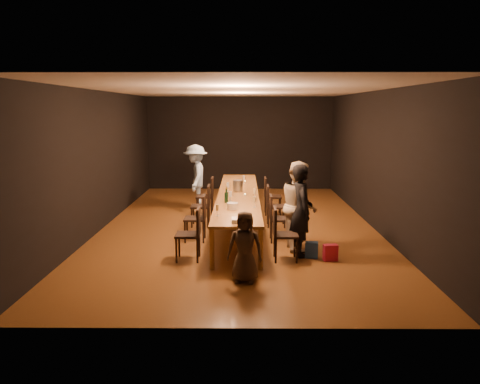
{
  "coord_description": "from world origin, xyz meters",
  "views": [
    {
      "loc": [
        0.11,
        -10.25,
        2.6
      ],
      "look_at": [
        0.05,
        -1.24,
        1.0
      ],
      "focal_mm": 35.0,
      "sensor_mm": 36.0,
      "label": 1
    }
  ],
  "objects_px": {
    "woman_tan": "(299,205)",
    "ice_bucket": "(238,186)",
    "chair_right_1": "(280,218)",
    "chair_left_3": "(205,196)",
    "man_blue": "(196,177)",
    "table": "(238,195)",
    "chair_right_3": "(273,196)",
    "champagne_bottle": "(226,195)",
    "chair_left_1": "(195,218)",
    "birthday_cake": "(241,220)",
    "chair_right_0": "(286,234)",
    "plate_stack": "(232,206)",
    "chair_left_0": "(188,234)",
    "woman_birthday": "(301,210)",
    "chair_left_2": "(200,206)",
    "child": "(245,247)",
    "chair_right_2": "(276,206)"
  },
  "relations": [
    {
      "from": "man_blue",
      "to": "table",
      "type": "bearing_deg",
      "value": 26.13
    },
    {
      "from": "man_blue",
      "to": "birthday_cake",
      "type": "relative_size",
      "value": 5.34
    },
    {
      "from": "chair_right_2",
      "to": "chair_left_1",
      "type": "height_order",
      "value": "same"
    },
    {
      "from": "chair_right_3",
      "to": "man_blue",
      "type": "bearing_deg",
      "value": -111.06
    },
    {
      "from": "woman_tan",
      "to": "birthday_cake",
      "type": "distance_m",
      "value": 1.47
    },
    {
      "from": "child",
      "to": "ice_bucket",
      "type": "distance_m",
      "value": 3.78
    },
    {
      "from": "chair_right_1",
      "to": "chair_left_1",
      "type": "bearing_deg",
      "value": -90.0
    },
    {
      "from": "woman_tan",
      "to": "ice_bucket",
      "type": "relative_size",
      "value": 6.77
    },
    {
      "from": "woman_tan",
      "to": "man_blue",
      "type": "xyz_separation_m",
      "value": [
        -2.3,
        3.68,
        0.01
      ]
    },
    {
      "from": "chair_left_0",
      "to": "chair_right_2",
      "type": "bearing_deg",
      "value": -35.31
    },
    {
      "from": "child",
      "to": "birthday_cake",
      "type": "relative_size",
      "value": 3.47
    },
    {
      "from": "table",
      "to": "plate_stack",
      "type": "bearing_deg",
      "value": -93.07
    },
    {
      "from": "chair_right_1",
      "to": "chair_left_1",
      "type": "xyz_separation_m",
      "value": [
        -1.7,
        0.0,
        0.0
      ]
    },
    {
      "from": "chair_left_0",
      "to": "ice_bucket",
      "type": "bearing_deg",
      "value": -17.15
    },
    {
      "from": "plate_stack",
      "to": "chair_left_1",
      "type": "bearing_deg",
      "value": 147.98
    },
    {
      "from": "chair_right_3",
      "to": "chair_left_1",
      "type": "xyz_separation_m",
      "value": [
        -1.7,
        -2.4,
        0.0
      ]
    },
    {
      "from": "table",
      "to": "woman_tan",
      "type": "xyz_separation_m",
      "value": [
        1.15,
        -1.71,
        0.13
      ]
    },
    {
      "from": "chair_left_0",
      "to": "woman_tan",
      "type": "xyz_separation_m",
      "value": [
        2.0,
        0.69,
        0.37
      ]
    },
    {
      "from": "birthday_cake",
      "to": "plate_stack",
      "type": "xyz_separation_m",
      "value": [
        -0.17,
        1.03,
        0.02
      ]
    },
    {
      "from": "chair_left_1",
      "to": "chair_right_2",
      "type": "bearing_deg",
      "value": -54.78
    },
    {
      "from": "chair_left_0",
      "to": "birthday_cake",
      "type": "xyz_separation_m",
      "value": [
        0.93,
        -0.31,
        0.32
      ]
    },
    {
      "from": "woman_tan",
      "to": "chair_left_1",
      "type": "bearing_deg",
      "value": 70.52
    },
    {
      "from": "woman_tan",
      "to": "plate_stack",
      "type": "relative_size",
      "value": 7.8
    },
    {
      "from": "chair_left_1",
      "to": "woman_birthday",
      "type": "relative_size",
      "value": 0.56
    },
    {
      "from": "chair_right_1",
      "to": "woman_birthday",
      "type": "height_order",
      "value": "woman_birthday"
    },
    {
      "from": "chair_right_3",
      "to": "champagne_bottle",
      "type": "bearing_deg",
      "value": -25.26
    },
    {
      "from": "chair_right_1",
      "to": "chair_left_3",
      "type": "bearing_deg",
      "value": -144.69
    },
    {
      "from": "chair_right_2",
      "to": "birthday_cake",
      "type": "relative_size",
      "value": 2.95
    },
    {
      "from": "chair_left_2",
      "to": "man_blue",
      "type": "relative_size",
      "value": 0.55
    },
    {
      "from": "champagne_bottle",
      "to": "woman_birthday",
      "type": "bearing_deg",
      "value": -37.14
    },
    {
      "from": "birthday_cake",
      "to": "chair_right_0",
      "type": "bearing_deg",
      "value": 19.89
    },
    {
      "from": "table",
      "to": "chair_left_1",
      "type": "relative_size",
      "value": 6.45
    },
    {
      "from": "woman_birthday",
      "to": "birthday_cake",
      "type": "relative_size",
      "value": 5.24
    },
    {
      "from": "woman_tan",
      "to": "ice_bucket",
      "type": "distance_m",
      "value": 2.34
    },
    {
      "from": "chair_right_1",
      "to": "chair_left_3",
      "type": "distance_m",
      "value": 2.94
    },
    {
      "from": "chair_right_1",
      "to": "champagne_bottle",
      "type": "relative_size",
      "value": 2.93
    },
    {
      "from": "chair_right_3",
      "to": "ice_bucket",
      "type": "bearing_deg",
      "value": -44.37
    },
    {
      "from": "champagne_bottle",
      "to": "chair_right_1",
      "type": "bearing_deg",
      "value": -6.41
    },
    {
      "from": "chair_right_1",
      "to": "chair_left_0",
      "type": "bearing_deg",
      "value": -54.78
    },
    {
      "from": "woman_birthday",
      "to": "ice_bucket",
      "type": "xyz_separation_m",
      "value": [
        -1.16,
        2.44,
        0.05
      ]
    },
    {
      "from": "chair_right_0",
      "to": "chair_left_1",
      "type": "distance_m",
      "value": 2.08
    },
    {
      "from": "man_blue",
      "to": "champagne_bottle",
      "type": "distance_m",
      "value": 3.19
    },
    {
      "from": "chair_left_3",
      "to": "birthday_cake",
      "type": "bearing_deg",
      "value": -166.67
    },
    {
      "from": "chair_left_2",
      "to": "chair_right_1",
      "type": "bearing_deg",
      "value": -125.22
    },
    {
      "from": "chair_left_0",
      "to": "child",
      "type": "xyz_separation_m",
      "value": [
        0.99,
        -1.04,
        0.08
      ]
    },
    {
      "from": "ice_bucket",
      "to": "man_blue",
      "type": "bearing_deg",
      "value": 124.64
    },
    {
      "from": "chair_left_1",
      "to": "chair_right_3",
      "type": "bearing_deg",
      "value": -35.31
    },
    {
      "from": "chair_left_1",
      "to": "woman_tan",
      "type": "xyz_separation_m",
      "value": [
        2.0,
        -0.51,
        0.37
      ]
    },
    {
      "from": "chair_left_1",
      "to": "birthday_cake",
      "type": "distance_m",
      "value": 1.8
    },
    {
      "from": "table",
      "to": "ice_bucket",
      "type": "height_order",
      "value": "ice_bucket"
    }
  ]
}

